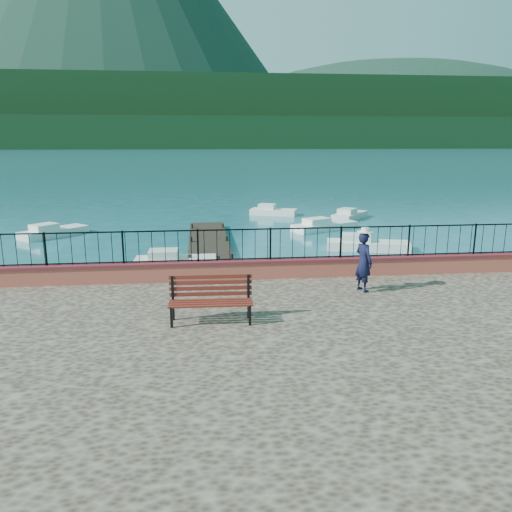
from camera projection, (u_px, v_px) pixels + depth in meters
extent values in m
plane|color=#19596B|center=(303.00, 365.00, 12.16)|extent=(2000.00, 2000.00, 0.00)
cube|color=#AF4E3F|center=(280.00, 268.00, 15.40)|extent=(28.00, 0.46, 0.58)
cube|color=black|center=(280.00, 244.00, 15.23)|extent=(27.00, 0.05, 0.95)
cube|color=#2D231C|center=(210.00, 253.00, 23.52)|extent=(2.00, 16.00, 0.30)
cube|color=black|center=(201.00, 133.00, 300.30)|extent=(900.00, 60.00, 18.00)
cube|color=black|center=(200.00, 115.00, 355.37)|extent=(900.00, 120.00, 44.00)
ellipsoid|color=#142D23|center=(390.00, 144.00, 578.15)|extent=(448.00, 384.00, 180.00)
cube|color=black|center=(211.00, 313.00, 11.59)|extent=(1.96, 0.66, 0.49)
cube|color=maroon|center=(211.00, 287.00, 11.75)|extent=(1.94, 0.15, 0.59)
imported|color=black|center=(364.00, 262.00, 13.90)|extent=(0.60, 0.72, 1.69)
cylinder|color=white|center=(365.00, 230.00, 13.69)|extent=(0.44, 0.44, 0.12)
cube|color=silver|center=(176.00, 258.00, 21.37)|extent=(3.47, 1.36, 0.80)
cube|color=white|center=(368.00, 242.00, 24.82)|extent=(4.22, 2.28, 0.80)
cube|color=white|center=(325.00, 223.00, 30.23)|extent=(4.38, 3.01, 0.80)
cube|color=silver|center=(54.00, 229.00, 28.29)|extent=(3.51, 3.68, 0.80)
cube|color=white|center=(274.00, 209.00, 36.28)|extent=(3.53, 2.38, 0.80)
cube|color=silver|center=(350.00, 213.00, 34.47)|extent=(3.16, 3.41, 0.80)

